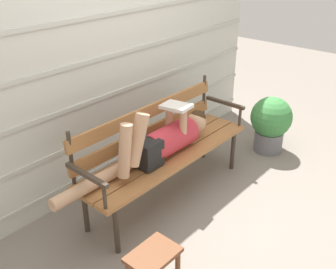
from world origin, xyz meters
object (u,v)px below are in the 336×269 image
Objects in this scene: reclining_person at (160,141)px; park_bench at (162,146)px; potted_plant at (271,122)px; footstool at (153,262)px.

park_bench is at bearing 34.69° from reclining_person.
park_bench is 1.46m from potted_plant.
footstool is 2.33m from potted_plant.
footstool is (-0.79, -0.65, -0.36)m from reclining_person.
footstool is 0.54× the size of potted_plant.
reclining_person reaches higher than footstool.
potted_plant is (1.51, -0.28, -0.27)m from reclining_person.
park_bench is 1.17m from footstool.
park_bench is 0.17m from reclining_person.
reclining_person is at bearing 39.20° from footstool.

